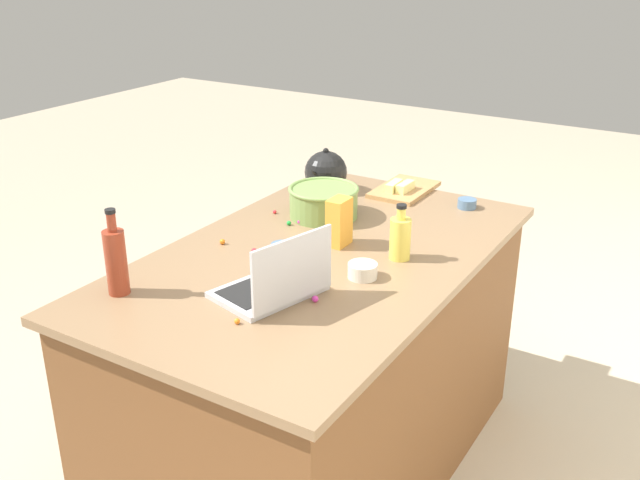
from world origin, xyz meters
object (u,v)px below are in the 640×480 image
(bottle_oil, at_px, (400,237))
(ramekin_medium, at_px, (363,271))
(kettle, at_px, (326,173))
(butter_stick_right, at_px, (405,187))
(candy_bag, at_px, (339,222))
(ramekin_small, at_px, (467,203))
(bottle_soy, at_px, (116,260))
(ramekin_wide, at_px, (282,249))
(laptop, at_px, (276,284))
(cutting_board, at_px, (404,189))
(butter_stick_left, at_px, (394,186))
(mixing_bowl_large, at_px, (324,201))

(bottle_oil, height_order, ramekin_medium, bottle_oil)
(kettle, relative_size, butter_stick_right, 1.94)
(candy_bag, bearing_deg, ramekin_small, 157.13)
(bottle_soy, bearing_deg, ramekin_medium, 129.82)
(kettle, distance_m, ramekin_small, 0.60)
(ramekin_medium, height_order, ramekin_wide, ramekin_medium)
(laptop, height_order, bottle_oil, laptop)
(ramekin_wide, relative_size, candy_bag, 0.44)
(laptop, bearing_deg, cutting_board, -175.08)
(bottle_oil, bearing_deg, butter_stick_left, -152.12)
(bottle_oil, bearing_deg, ramekin_medium, -10.38)
(butter_stick_left, xyz_separation_m, ramekin_small, (-0.00, 0.32, -0.02))
(cutting_board, bearing_deg, ramekin_small, 80.36)
(mixing_bowl_large, distance_m, butter_stick_right, 0.42)
(ramekin_small, xyz_separation_m, ramekin_medium, (0.78, -0.05, 0.01))
(kettle, xyz_separation_m, butter_stick_left, (-0.11, 0.27, -0.04))
(bottle_oil, relative_size, candy_bag, 1.13)
(bottle_soy, bearing_deg, ramekin_small, 153.43)
(butter_stick_left, height_order, ramekin_small, butter_stick_left)
(laptop, bearing_deg, candy_bag, -174.58)
(ramekin_medium, bearing_deg, kettle, -141.00)
(cutting_board, bearing_deg, bottle_oil, 24.12)
(cutting_board, relative_size, ramekin_small, 4.33)
(ramekin_medium, bearing_deg, candy_bag, -133.85)
(kettle, bearing_deg, cutting_board, 119.39)
(butter_stick_right, height_order, ramekin_wide, butter_stick_right)
(mixing_bowl_large, bearing_deg, ramekin_small, 130.78)
(cutting_board, xyz_separation_m, butter_stick_left, (0.05, -0.02, 0.03))
(kettle, xyz_separation_m, ramekin_wide, (0.65, 0.22, -0.06))
(butter_stick_left, xyz_separation_m, candy_bag, (0.58, 0.07, 0.05))
(bottle_soy, bearing_deg, candy_bag, 150.37)
(kettle, height_order, candy_bag, kettle)
(bottle_oil, xyz_separation_m, butter_stick_left, (-0.58, -0.31, -0.04))
(mixing_bowl_large, distance_m, ramekin_medium, 0.56)
(bottle_soy, height_order, candy_bag, bottle_soy)
(candy_bag, bearing_deg, mixing_bowl_large, -137.79)
(butter_stick_left, bearing_deg, candy_bag, 7.19)
(butter_stick_left, distance_m, ramekin_wide, 0.76)
(bottle_oil, bearing_deg, ramekin_small, 178.45)
(laptop, height_order, bottle_soy, bottle_soy)
(ramekin_small, bearing_deg, kettle, -79.18)
(laptop, distance_m, kettle, 1.00)
(butter_stick_right, bearing_deg, ramekin_wide, -7.14)
(bottle_oil, height_order, cutting_board, bottle_oil)
(butter_stick_left, distance_m, butter_stick_right, 0.05)
(butter_stick_right, bearing_deg, bottle_soy, -15.53)
(laptop, relative_size, bottle_oil, 1.85)
(bottle_soy, relative_size, ramekin_wide, 3.64)
(ramekin_small, bearing_deg, bottle_oil, -1.55)
(ramekin_medium, bearing_deg, laptop, -30.79)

